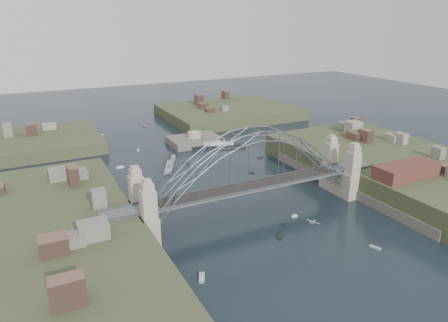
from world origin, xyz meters
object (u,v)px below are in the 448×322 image
fort_island (195,145)px  ocean_liner (218,146)px  bridge (254,172)px  naval_cruiser_far (93,140)px  naval_cruiser_near (170,164)px  wharf_shed (406,170)px

fort_island → ocean_liner: size_ratio=0.95×
fort_island → ocean_liner: bearing=-56.4°
fort_island → ocean_liner: 12.12m
bridge → naval_cruiser_far: size_ratio=5.22×
fort_island → naval_cruiser_near: 29.59m
fort_island → bridge: bearing=-99.7°
naval_cruiser_far → ocean_liner: 56.93m
fort_island → naval_cruiser_near: fort_island is taller
naval_cruiser_far → fort_island: bearing=-30.2°
bridge → fort_island: (12.00, 70.00, -12.66)m
fort_island → ocean_liner: fort_island is taller
naval_cruiser_near → ocean_liner: 28.86m
ocean_liner → wharf_shed: bearing=-71.1°
naval_cruiser_near → fort_island: bearing=48.8°
bridge → naval_cruiser_near: size_ratio=4.68×
wharf_shed → fort_island: bearing=110.9°
bridge → naval_cruiser_near: (-7.47, 47.75, -11.45)m
bridge → ocean_liner: (18.68, 59.96, -11.44)m
wharf_shed → bridge: bearing=162.3°
naval_cruiser_near → wharf_shed: bearing=-50.2°
fort_island → naval_cruiser_near: bearing=-131.2°
bridge → wharf_shed: (44.00, -14.00, -2.32)m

